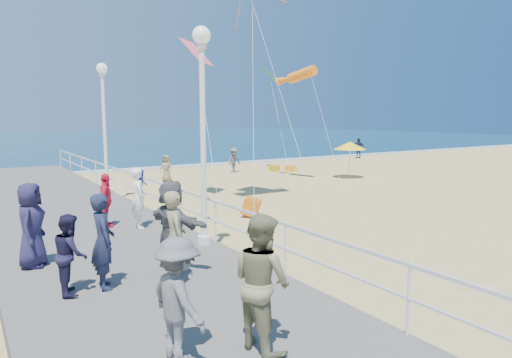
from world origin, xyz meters
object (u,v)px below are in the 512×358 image
woman_holding_toddler (139,198)px  spectator_5 (172,224)px  spectator_1 (262,281)px  beach_walker_b (359,148)px  beach_walker_c (166,168)px  beach_chair_right (274,168)px  spectator_3 (106,200)px  spectator_6 (175,237)px  spectator_7 (70,254)px  spectator_4 (31,225)px  beach_walker_a (234,160)px  toddler_held (142,183)px  lamp_post_mid (203,113)px  beach_umbrella (350,146)px  spectator_0 (103,241)px  lamp_post_far (104,115)px  box_kite (251,209)px  beach_chair_left (291,168)px  spectator_2 (178,299)px

woman_holding_toddler → spectator_5: spectator_5 is taller
spectator_1 → beach_walker_b: (25.61, 23.22, -0.47)m
beach_walker_c → beach_chair_right: beach_walker_c is taller
spectator_3 → spectator_6: size_ratio=0.87×
spectator_1 → spectator_7: spectator_1 is taller
spectator_1 → spectator_7: (-1.79, 3.52, -0.22)m
woman_holding_toddler → spectator_4: spectator_4 is taller
beach_walker_a → beach_walker_c: (-5.31, -1.65, -0.05)m
beach_walker_b → toddler_held: bearing=60.8°
lamp_post_mid → beach_umbrella: bearing=33.1°
woman_holding_toddler → spectator_6: bearing=179.2°
beach_walker_b → spectator_3: bearing=59.1°
spectator_0 → spectator_1: bearing=-157.5°
woman_holding_toddler → beach_chair_right: (13.11, 11.79, -1.07)m
spectator_5 → beach_walker_b: 31.90m
beach_umbrella → lamp_post_far: bearing=-179.6°
woman_holding_toddler → spectator_5: (-0.57, -3.82, 0.07)m
lamp_post_mid → spectator_6: 3.65m
woman_holding_toddler → beach_umbrella: 16.22m
spectator_3 → spectator_6: spectator_6 is taller
spectator_4 → lamp_post_far: bearing=-1.0°
beach_walker_a → beach_walker_b: (14.14, 2.85, 0.08)m
spectator_1 → spectator_5: (0.29, 3.81, -0.01)m
box_kite → beach_umbrella: bearing=-17.8°
beach_walker_c → spectator_6: bearing=-63.0°
lamp_post_mid → spectator_5: (-1.41, -1.33, -2.32)m
spectator_6 → lamp_post_far: bearing=-0.1°
spectator_3 → beach_chair_left: spectator_3 is taller
spectator_4 → beach_umbrella: 19.87m
spectator_6 → beach_chair_left: size_ratio=3.26×
beach_walker_a → spectator_7: bearing=-146.7°
beach_umbrella → beach_chair_right: (-1.69, 5.18, -1.71)m
lamp_post_mid → beach_chair_right: lamp_post_mid is taller
beach_walker_c → beach_umbrella: beach_umbrella is taller
spectator_0 → beach_walker_c: 16.97m
spectator_0 → spectator_6: (1.22, -0.49, 0.00)m
spectator_5 → woman_holding_toddler: bearing=-21.5°
beach_chair_right → spectator_2: bearing=-128.3°
spectator_1 → spectator_5: 3.82m
spectator_7 → beach_walker_a: spectator_7 is taller
toddler_held → beach_walker_c: 12.12m
spectator_5 → beach_chair_left: (14.54, 14.94, -1.14)m
beach_chair_right → beach_walker_c: bearing=-174.9°
spectator_4 → beach_walker_c: 15.61m
beach_walker_b → box_kite: size_ratio=2.93×
beach_umbrella → beach_chair_left: beach_umbrella is taller
spectator_0 → spectator_2: (0.15, -3.10, -0.07)m
woman_holding_toddler → beach_walker_a: size_ratio=1.09×
spectator_0 → beach_walker_c: spectator_0 is taller
toddler_held → spectator_6: (-1.03, -4.82, -0.36)m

